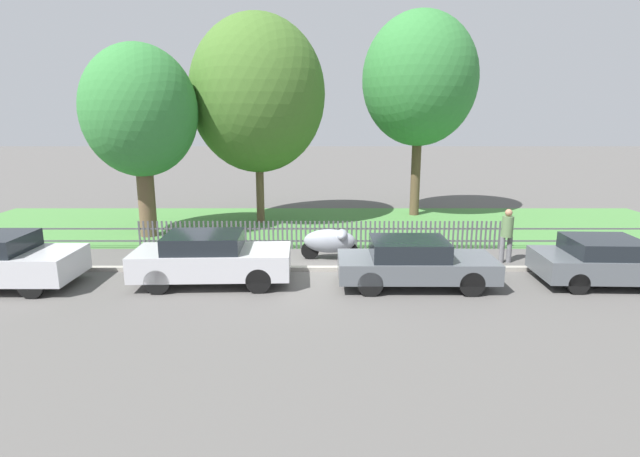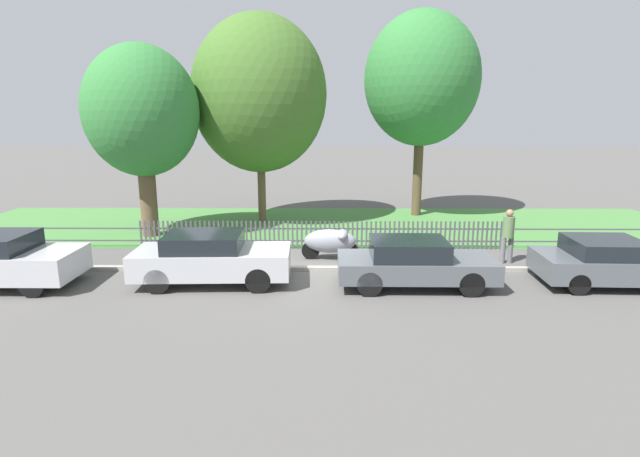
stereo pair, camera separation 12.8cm
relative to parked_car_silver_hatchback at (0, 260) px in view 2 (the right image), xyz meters
name	(u,v)px [view 2 (the right image)]	position (x,y,z in m)	size (l,w,h in m)	color
ground_plane	(322,272)	(8.61, 1.35, -0.74)	(120.00, 120.00, 0.00)	#565451
kerb_stone	(322,269)	(8.61, 1.45, -0.68)	(30.19, 0.20, 0.12)	#9E998E
grass_strip	(323,225)	(8.61, 7.70, -0.74)	(30.19, 7.59, 0.01)	#477F3D
park_fence	(323,235)	(8.61, 3.92, -0.25)	(30.19, 0.05, 0.98)	#4C4C51
parked_car_silver_hatchback	(0,260)	(0.00, 0.00, 0.00)	(4.00, 1.86, 1.44)	#BCBCC1
parked_car_black_saloon	(211,258)	(5.59, 0.28, -0.01)	(4.25, 1.86, 1.41)	#BCBCC1
parked_car_navy_estate	(414,262)	(11.06, 0.08, -0.07)	(4.17, 1.72, 1.30)	#51565B
parked_car_red_compact	(609,262)	(16.35, 0.26, -0.09)	(3.86, 1.98, 1.27)	#51565B
covered_motorcycle	(331,241)	(8.89, 2.62, -0.14)	(1.82, 0.75, 0.99)	black
tree_nearest_kerb	(142,112)	(2.02, 5.81, 3.87)	(4.13, 4.13, 7.03)	brown
tree_behind_motorcycle	(259,94)	(6.00, 8.32, 4.58)	(5.51, 5.51, 8.50)	brown
tree_mid_park	(422,80)	(12.89, 9.91, 5.27)	(5.00, 5.00, 8.91)	brown
pedestrian_near_fence	(508,233)	(14.34, 2.29, 0.22)	(0.39, 0.38, 1.70)	slate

